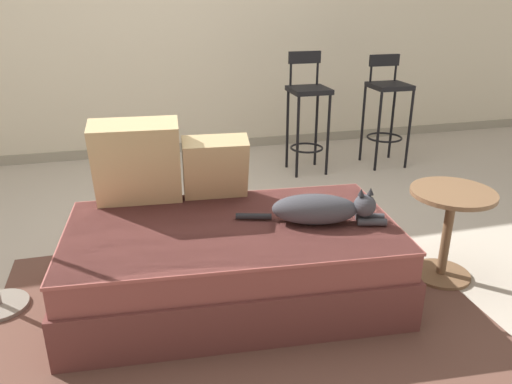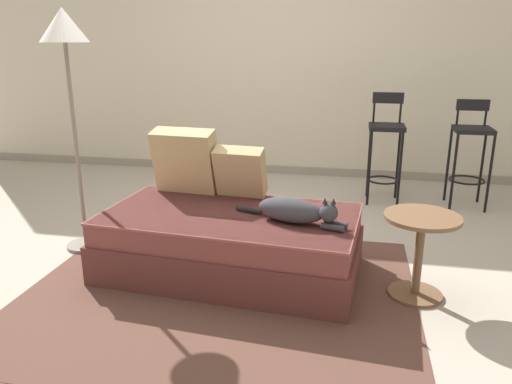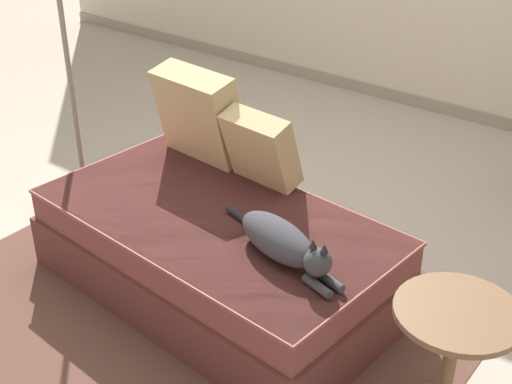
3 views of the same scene
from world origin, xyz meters
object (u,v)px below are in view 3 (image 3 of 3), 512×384
throw_pillow_corner (199,115)px  cat (283,242)px  throw_pillow_middle (261,149)px  side_table (451,350)px  couch (216,252)px

throw_pillow_corner → cat: bearing=-29.3°
throw_pillow_middle → side_table: size_ratio=0.72×
throw_pillow_middle → couch: bearing=-88.2°
couch → throw_pillow_corner: throw_pillow_corner is taller
side_table → cat: bearing=179.3°
cat → throw_pillow_middle: bearing=135.0°
throw_pillow_middle → cat: size_ratio=0.51×
cat → throw_pillow_corner: bearing=150.7°
couch → throw_pillow_corner: 0.72m
couch → throw_pillow_middle: bearing=91.8°
side_table → couch: bearing=175.1°
throw_pillow_corner → cat: (0.85, -0.48, -0.16)m
throw_pillow_corner → side_table: size_ratio=0.92×
throw_pillow_corner → cat: 0.99m
cat → couch: bearing=167.9°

